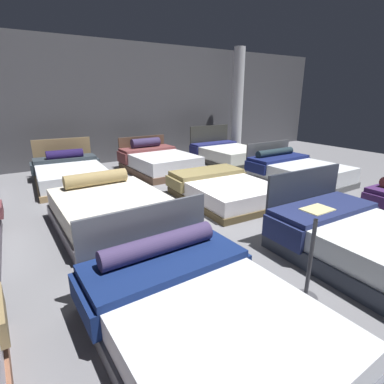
{
  "coord_description": "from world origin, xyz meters",
  "views": [
    {
      "loc": [
        -2.36,
        -4.28,
        1.98
      ],
      "look_at": [
        0.27,
        -0.09,
        0.38
      ],
      "focal_mm": 28.1,
      "sensor_mm": 36.0,
      "label": 1
    }
  ],
  "objects_px": {
    "bed_6": "(223,189)",
    "bed_9": "(70,174)",
    "bed_7": "(297,172)",
    "price_sign": "(310,266)",
    "bed_1": "(198,313)",
    "bed_10": "(158,161)",
    "bed_11": "(227,154)",
    "support_pillar": "(238,102)",
    "bed_2": "(363,243)",
    "bed_5": "(111,210)"
  },
  "relations": [
    {
      "from": "bed_5",
      "to": "bed_10",
      "type": "xyz_separation_m",
      "value": [
        2.2,
        2.83,
        0.02
      ]
    },
    {
      "from": "bed_5",
      "to": "bed_9",
      "type": "bearing_deg",
      "value": 90.15
    },
    {
      "from": "bed_6",
      "to": "bed_2",
      "type": "bearing_deg",
      "value": -87.65
    },
    {
      "from": "bed_2",
      "to": "bed_6",
      "type": "height_order",
      "value": "bed_2"
    },
    {
      "from": "bed_10",
      "to": "price_sign",
      "type": "xyz_separation_m",
      "value": [
        -1.1,
        -5.67,
        0.1
      ]
    },
    {
      "from": "bed_6",
      "to": "bed_11",
      "type": "height_order",
      "value": "bed_11"
    },
    {
      "from": "bed_1",
      "to": "bed_5",
      "type": "distance_m",
      "value": 2.68
    },
    {
      "from": "bed_2",
      "to": "bed_7",
      "type": "height_order",
      "value": "bed_2"
    },
    {
      "from": "bed_7",
      "to": "bed_2",
      "type": "bearing_deg",
      "value": -129.35
    },
    {
      "from": "bed_5",
      "to": "bed_2",
      "type": "bearing_deg",
      "value": -51.81
    },
    {
      "from": "bed_7",
      "to": "support_pillar",
      "type": "xyz_separation_m",
      "value": [
        1.29,
        3.77,
        1.5
      ]
    },
    {
      "from": "support_pillar",
      "to": "bed_1",
      "type": "bearing_deg",
      "value": -131.97
    },
    {
      "from": "bed_1",
      "to": "bed_6",
      "type": "distance_m",
      "value": 3.61
    },
    {
      "from": "bed_2",
      "to": "price_sign",
      "type": "distance_m",
      "value": 1.17
    },
    {
      "from": "bed_5",
      "to": "bed_6",
      "type": "height_order",
      "value": "bed_5"
    },
    {
      "from": "bed_1",
      "to": "bed_9",
      "type": "height_order",
      "value": "bed_9"
    },
    {
      "from": "bed_7",
      "to": "bed_11",
      "type": "xyz_separation_m",
      "value": [
        0.07,
        2.7,
        -0.01
      ]
    },
    {
      "from": "bed_1",
      "to": "bed_10",
      "type": "distance_m",
      "value": 5.97
    },
    {
      "from": "bed_6",
      "to": "bed_7",
      "type": "relative_size",
      "value": 1.01
    },
    {
      "from": "bed_1",
      "to": "bed_7",
      "type": "relative_size",
      "value": 1.04
    },
    {
      "from": "bed_6",
      "to": "bed_9",
      "type": "relative_size",
      "value": 0.96
    },
    {
      "from": "bed_1",
      "to": "bed_11",
      "type": "bearing_deg",
      "value": 47.68
    },
    {
      "from": "bed_7",
      "to": "price_sign",
      "type": "xyz_separation_m",
      "value": [
        -3.42,
        -2.97,
        0.12
      ]
    },
    {
      "from": "bed_7",
      "to": "price_sign",
      "type": "distance_m",
      "value": 4.53
    },
    {
      "from": "bed_10",
      "to": "bed_6",
      "type": "bearing_deg",
      "value": -90.83
    },
    {
      "from": "bed_6",
      "to": "bed_9",
      "type": "height_order",
      "value": "bed_9"
    },
    {
      "from": "bed_2",
      "to": "price_sign",
      "type": "height_order",
      "value": "bed_2"
    },
    {
      "from": "bed_6",
      "to": "bed_7",
      "type": "xyz_separation_m",
      "value": [
        2.26,
        0.09,
        0.05
      ]
    },
    {
      "from": "price_sign",
      "to": "support_pillar",
      "type": "relative_size",
      "value": 0.28
    },
    {
      "from": "bed_6",
      "to": "bed_11",
      "type": "distance_m",
      "value": 3.63
    },
    {
      "from": "bed_2",
      "to": "bed_9",
      "type": "bearing_deg",
      "value": 114.06
    },
    {
      "from": "bed_11",
      "to": "support_pillar",
      "type": "bearing_deg",
      "value": 39.76
    },
    {
      "from": "bed_2",
      "to": "bed_5",
      "type": "height_order",
      "value": "bed_2"
    },
    {
      "from": "bed_11",
      "to": "price_sign",
      "type": "distance_m",
      "value": 6.66
    },
    {
      "from": "bed_11",
      "to": "bed_5",
      "type": "bearing_deg",
      "value": -149.67
    },
    {
      "from": "bed_6",
      "to": "bed_9",
      "type": "xyz_separation_m",
      "value": [
        -2.33,
        2.79,
        0.04
      ]
    },
    {
      "from": "price_sign",
      "to": "bed_6",
      "type": "bearing_deg",
      "value": 68.07
    },
    {
      "from": "bed_9",
      "to": "bed_10",
      "type": "xyz_separation_m",
      "value": [
        2.27,
        -0.0,
        0.03
      ]
    },
    {
      "from": "bed_1",
      "to": "support_pillar",
      "type": "relative_size",
      "value": 0.63
    },
    {
      "from": "bed_6",
      "to": "price_sign",
      "type": "xyz_separation_m",
      "value": [
        -1.16,
        -2.88,
        0.17
      ]
    },
    {
      "from": "bed_7",
      "to": "bed_10",
      "type": "bearing_deg",
      "value": 129.59
    },
    {
      "from": "bed_2",
      "to": "bed_10",
      "type": "height_order",
      "value": "bed_2"
    },
    {
      "from": "bed_10",
      "to": "bed_2",
      "type": "bearing_deg",
      "value": -91.43
    },
    {
      "from": "bed_9",
      "to": "bed_11",
      "type": "relative_size",
      "value": 1.06
    },
    {
      "from": "bed_7",
      "to": "support_pillar",
      "type": "bearing_deg",
      "value": 70.02
    },
    {
      "from": "bed_6",
      "to": "price_sign",
      "type": "distance_m",
      "value": 3.11
    },
    {
      "from": "bed_1",
      "to": "bed_5",
      "type": "xyz_separation_m",
      "value": [
        0.11,
        2.68,
        0.02
      ]
    },
    {
      "from": "price_sign",
      "to": "bed_11",
      "type": "bearing_deg",
      "value": 58.42
    },
    {
      "from": "bed_2",
      "to": "bed_6",
      "type": "distance_m",
      "value": 2.78
    },
    {
      "from": "bed_7",
      "to": "bed_10",
      "type": "distance_m",
      "value": 3.56
    }
  ]
}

